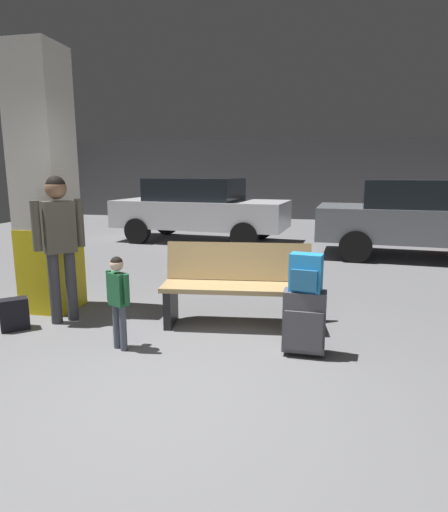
{
  "coord_description": "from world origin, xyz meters",
  "views": [
    {
      "loc": [
        0.99,
        -2.68,
        1.65
      ],
      "look_at": [
        0.17,
        1.3,
        0.85
      ],
      "focal_mm": 29.95,
      "sensor_mm": 36.0,
      "label": 1
    }
  ],
  "objects_px": {
    "backpack_bright": "(306,273)",
    "backpack_dark_floor": "(14,314)",
    "bench": "(237,285)",
    "child": "(118,293)",
    "suitcase": "(304,321)",
    "parked_car_far": "(200,208)",
    "adult": "(59,234)",
    "structural_pillar": "(45,184)",
    "parked_car_near": "(425,217)"
  },
  "relations": [
    {
      "from": "parked_car_far",
      "to": "parked_car_near",
      "type": "xyz_separation_m",
      "value": [
        4.8,
        -1.18,
        0.0
      ]
    },
    {
      "from": "bench",
      "to": "backpack_bright",
      "type": "bearing_deg",
      "value": -42.24
    },
    {
      "from": "structural_pillar",
      "to": "parked_car_far",
      "type": "height_order",
      "value": "structural_pillar"
    },
    {
      "from": "child",
      "to": "parked_car_far",
      "type": "distance_m",
      "value": 6.53
    },
    {
      "from": "suitcase",
      "to": "child",
      "type": "relative_size",
      "value": 0.67
    },
    {
      "from": "structural_pillar",
      "to": "backpack_bright",
      "type": "xyz_separation_m",
      "value": [
        3.04,
        -0.77,
        -0.74
      ]
    },
    {
      "from": "backpack_bright",
      "to": "bench",
      "type": "bearing_deg",
      "value": 137.76
    },
    {
      "from": "bench",
      "to": "backpack_bright",
      "type": "xyz_separation_m",
      "value": [
        0.73,
        -0.67,
        0.33
      ]
    },
    {
      "from": "structural_pillar",
      "to": "backpack_dark_floor",
      "type": "xyz_separation_m",
      "value": [
        0.01,
        -0.73,
        -1.35
      ]
    },
    {
      "from": "bench",
      "to": "adult",
      "type": "distance_m",
      "value": 2.01
    },
    {
      "from": "suitcase",
      "to": "backpack_dark_floor",
      "type": "xyz_separation_m",
      "value": [
        -3.03,
        0.04,
        -0.15
      ]
    },
    {
      "from": "parked_car_far",
      "to": "structural_pillar",
      "type": "bearing_deg",
      "value": -94.33
    },
    {
      "from": "suitcase",
      "to": "parked_car_near",
      "type": "height_order",
      "value": "parked_car_near"
    },
    {
      "from": "bench",
      "to": "backpack_dark_floor",
      "type": "bearing_deg",
      "value": -164.69
    },
    {
      "from": "bench",
      "to": "parked_car_far",
      "type": "xyz_separation_m",
      "value": [
        -1.89,
        5.57,
        0.36
      ]
    },
    {
      "from": "suitcase",
      "to": "adult",
      "type": "distance_m",
      "value": 2.76
    },
    {
      "from": "bench",
      "to": "adult",
      "type": "height_order",
      "value": "adult"
    },
    {
      "from": "parked_car_near",
      "to": "backpack_dark_floor",
      "type": "bearing_deg",
      "value": -136.02
    },
    {
      "from": "backpack_dark_floor",
      "to": "parked_car_far",
      "type": "relative_size",
      "value": 0.08
    },
    {
      "from": "backpack_bright",
      "to": "backpack_dark_floor",
      "type": "relative_size",
      "value": 1.0
    },
    {
      "from": "suitcase",
      "to": "parked_car_far",
      "type": "bearing_deg",
      "value": 112.81
    },
    {
      "from": "suitcase",
      "to": "child",
      "type": "bearing_deg",
      "value": -172.79
    },
    {
      "from": "backpack_dark_floor",
      "to": "parked_car_far",
      "type": "bearing_deg",
      "value": 86.28
    },
    {
      "from": "parked_car_far",
      "to": "parked_car_near",
      "type": "distance_m",
      "value": 4.95
    },
    {
      "from": "child",
      "to": "suitcase",
      "type": "bearing_deg",
      "value": 7.21
    },
    {
      "from": "structural_pillar",
      "to": "child",
      "type": "height_order",
      "value": "structural_pillar"
    },
    {
      "from": "suitcase",
      "to": "parked_car_far",
      "type": "relative_size",
      "value": 0.14
    },
    {
      "from": "child",
      "to": "backpack_dark_floor",
      "type": "height_order",
      "value": "child"
    },
    {
      "from": "structural_pillar",
      "to": "adult",
      "type": "distance_m",
      "value": 0.76
    },
    {
      "from": "bench",
      "to": "suitcase",
      "type": "bearing_deg",
      "value": -42.18
    },
    {
      "from": "suitcase",
      "to": "child",
      "type": "xyz_separation_m",
      "value": [
        -1.7,
        -0.22,
        0.23
      ]
    },
    {
      "from": "bench",
      "to": "parked_car_far",
      "type": "bearing_deg",
      "value": 108.73
    },
    {
      "from": "structural_pillar",
      "to": "bench",
      "type": "xyz_separation_m",
      "value": [
        2.3,
        -0.11,
        -1.07
      ]
    },
    {
      "from": "adult",
      "to": "parked_car_far",
      "type": "xyz_separation_m",
      "value": [
        0.02,
        5.86,
        -0.19
      ]
    },
    {
      "from": "adult",
      "to": "backpack_bright",
      "type": "bearing_deg",
      "value": -8.12
    },
    {
      "from": "bench",
      "to": "child",
      "type": "height_order",
      "value": "child"
    },
    {
      "from": "bench",
      "to": "parked_car_near",
      "type": "distance_m",
      "value": 5.29
    },
    {
      "from": "structural_pillar",
      "to": "backpack_bright",
      "type": "distance_m",
      "value": 3.22
    },
    {
      "from": "child",
      "to": "parked_car_near",
      "type": "relative_size",
      "value": 0.21
    },
    {
      "from": "structural_pillar",
      "to": "bench",
      "type": "distance_m",
      "value": 2.54
    },
    {
      "from": "suitcase",
      "to": "adult",
      "type": "height_order",
      "value": "adult"
    },
    {
      "from": "parked_car_far",
      "to": "parked_car_near",
      "type": "relative_size",
      "value": 1.01
    },
    {
      "from": "adult",
      "to": "parked_car_far",
      "type": "height_order",
      "value": "adult"
    },
    {
      "from": "bench",
      "to": "parked_car_far",
      "type": "relative_size",
      "value": 0.39
    },
    {
      "from": "suitcase",
      "to": "backpack_bright",
      "type": "relative_size",
      "value": 1.78
    },
    {
      "from": "child",
      "to": "adult",
      "type": "height_order",
      "value": "adult"
    },
    {
      "from": "backpack_dark_floor",
      "to": "suitcase",
      "type": "bearing_deg",
      "value": -0.71
    },
    {
      "from": "structural_pillar",
      "to": "adult",
      "type": "bearing_deg",
      "value": -45.12
    },
    {
      "from": "adult",
      "to": "child",
      "type": "bearing_deg",
      "value": -32.09
    },
    {
      "from": "structural_pillar",
      "to": "adult",
      "type": "xyz_separation_m",
      "value": [
        0.39,
        -0.39,
        -0.52
      ]
    }
  ]
}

